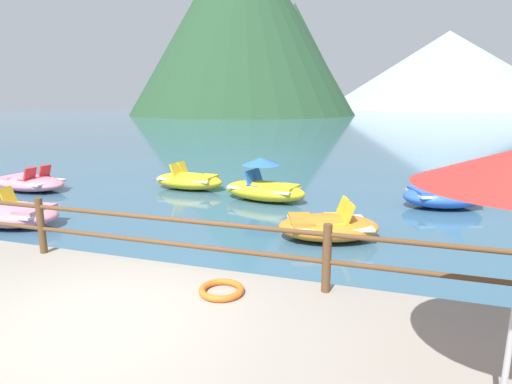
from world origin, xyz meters
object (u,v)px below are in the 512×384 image
pedal_boat_3 (443,196)px  pedal_boat_6 (328,226)px  pedal_boat_4 (30,183)px  pedal_boat_0 (264,187)px  pedal_boat_2 (14,214)px  life_ring (221,290)px  pedal_boat_5 (189,180)px

pedal_boat_3 → pedal_boat_6: bearing=-126.1°
pedal_boat_3 → pedal_boat_4: (-12.69, -1.74, -0.06)m
pedal_boat_6 → pedal_boat_3: bearing=53.9°
pedal_boat_0 → pedal_boat_3: bearing=8.6°
pedal_boat_2 → pedal_boat_4: pedal_boat_2 is taller
pedal_boat_4 → pedal_boat_6: pedal_boat_6 is taller
life_ring → pedal_boat_3: 8.29m
pedal_boat_0 → pedal_boat_6: size_ratio=1.10×
pedal_boat_6 → pedal_boat_5: bearing=144.6°
pedal_boat_2 → pedal_boat_5: 5.41m
pedal_boat_0 → pedal_boat_4: bearing=-172.7°
pedal_boat_0 → pedal_boat_3: size_ratio=1.07×
pedal_boat_0 → pedal_boat_2: pedal_boat_0 is taller
pedal_boat_6 → pedal_boat_4: bearing=169.3°
pedal_boat_3 → pedal_boat_5: 7.79m
pedal_boat_5 → life_ring: bearing=-60.4°
pedal_boat_0 → pedal_boat_5: pedal_boat_0 is taller
pedal_boat_2 → pedal_boat_6: size_ratio=0.96×
pedal_boat_2 → life_ring: bearing=-21.7°
life_ring → pedal_boat_3: (3.53, 7.50, -0.13)m
pedal_boat_5 → pedal_boat_6: 6.31m
pedal_boat_3 → pedal_boat_6: pedal_boat_3 is taller
life_ring → pedal_boat_2: size_ratio=0.25×
life_ring → pedal_boat_6: size_ratio=0.25×
pedal_boat_4 → pedal_boat_5: (4.90, 1.76, 0.03)m
life_ring → pedal_boat_2: 6.85m
pedal_boat_4 → pedal_boat_6: size_ratio=1.09×
pedal_boat_4 → pedal_boat_5: 5.21m
life_ring → pedal_boat_2: (-6.36, 2.53, -0.16)m
pedal_boat_0 → pedal_boat_2: (-4.95, -4.22, -0.13)m
pedal_boat_2 → pedal_boat_6: (7.24, 1.33, -0.01)m
pedal_boat_2 → pedal_boat_4: 4.27m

